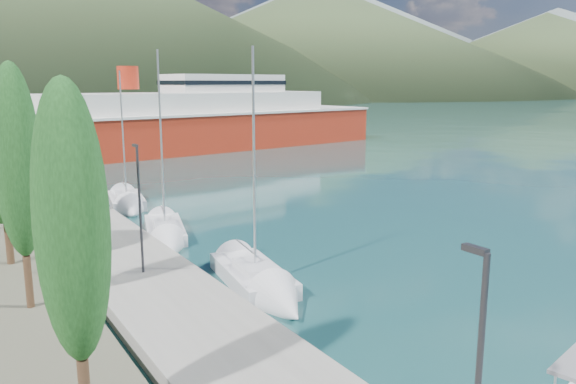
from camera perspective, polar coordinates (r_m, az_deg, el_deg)
ground at (r=133.90m, az=-25.12°, el=5.92°), size 1400.00×1400.00×0.00m
quay at (r=40.34m, az=-20.36°, el=-2.86°), size 5.00×88.00×0.80m
hills_far at (r=653.57m, az=-19.12°, el=16.45°), size 1480.00×900.00×180.00m
hills_near at (r=403.68m, az=-16.22°, el=16.29°), size 1010.00×520.00×115.00m
lamp_posts at (r=29.24m, az=-16.35°, el=-0.32°), size 0.15×46.57×6.06m
sailboat_near at (r=25.92m, az=-2.05°, el=-9.97°), size 3.81×8.80×12.23m
sailboat_mid at (r=34.88m, az=-12.18°, el=-4.70°), size 4.58×8.95×12.47m
sailboat_far at (r=44.67m, az=-15.86°, el=-1.38°), size 3.86×8.14×11.49m
ferry at (r=82.43m, az=-10.07°, el=6.83°), size 63.41×21.22×12.36m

